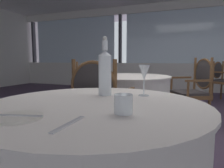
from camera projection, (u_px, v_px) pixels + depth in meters
The scene contains 13 objects.
ground_plane at pixel (153, 134), 2.60m from camera, with size 15.16×15.16×0.00m, color #47384C.
window_wall_far at pixel (177, 56), 6.19m from camera, with size 11.66×0.14×2.70m.
side_plate at pixel (19, 117), 0.76m from camera, with size 0.18×0.18×0.01m, color silver.
butter_knife at pixel (19, 116), 0.76m from camera, with size 0.18×0.02×0.00m, color silver.
dinner_fork at pixel (69, 124), 0.69m from camera, with size 0.19×0.02×0.00m, color silver.
water_bottle at pixel (105, 72), 1.25m from camera, with size 0.08×0.08×0.36m.
wine_glass at pixel (144, 74), 1.22m from camera, with size 0.07×0.07×0.19m.
water_tumbler at pixel (123, 104), 0.82m from camera, with size 0.08×0.08×0.08m, color white.
dining_chair_0_1 at pixel (223, 78), 4.65m from camera, with size 0.64×0.66×0.92m.
background_table_1 at pixel (129, 102), 2.84m from camera, with size 1.14×1.14×0.73m.
dining_chair_1_0 at pixel (195, 86), 2.97m from camera, with size 0.63×0.65×0.99m.
dining_chair_1_1 at pixel (90, 83), 3.59m from camera, with size 0.63×0.65×0.92m.
dining_chair_1_2 at pixel (99, 103), 1.89m from camera, with size 0.54×0.47×0.96m.
Camera 1 is at (0.41, -2.53, 0.95)m, focal length 32.29 mm.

